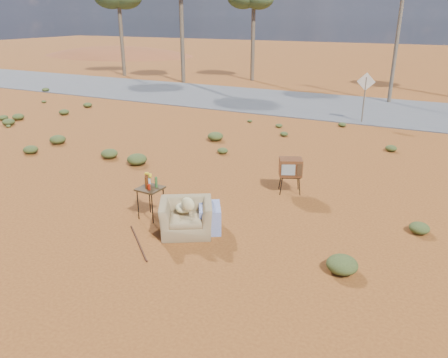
% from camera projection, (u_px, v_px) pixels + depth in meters
% --- Properties ---
extents(ground, '(140.00, 140.00, 0.00)m').
position_uv_depth(ground, '(202.00, 225.00, 10.02)').
color(ground, '#90521C').
rests_on(ground, ground).
extents(highway, '(140.00, 7.00, 0.04)m').
position_uv_depth(highway, '(342.00, 107.00, 22.59)').
color(highway, '#565659').
rests_on(highway, ground).
extents(dirt_mound, '(26.00, 18.00, 2.00)m').
position_uv_depth(dirt_mound, '(118.00, 55.00, 50.93)').
color(dirt_mound, brown).
rests_on(dirt_mound, ground).
extents(armchair, '(1.46, 1.38, 0.98)m').
position_uv_depth(armchair, '(190.00, 213.00, 9.56)').
color(armchair, olive).
rests_on(armchair, ground).
extents(tv_unit, '(0.73, 0.67, 0.96)m').
position_uv_depth(tv_unit, '(291.00, 168.00, 11.61)').
color(tv_unit, black).
rests_on(tv_unit, ground).
extents(side_table, '(0.57, 0.57, 1.07)m').
position_uv_depth(side_table, '(150.00, 186.00, 10.16)').
color(side_table, '#372714').
rests_on(side_table, ground).
extents(rusty_bar, '(1.23, 1.11, 0.04)m').
position_uv_depth(rusty_bar, '(138.00, 243.00, 9.21)').
color(rusty_bar, '#472512').
rests_on(rusty_bar, ground).
extents(road_sign, '(0.78, 0.06, 2.19)m').
position_uv_depth(road_sign, '(365.00, 89.00, 18.93)').
color(road_sign, brown).
rests_on(road_sign, ground).
extents(eucalyptus_near_left, '(3.20, 3.20, 6.60)m').
position_uv_depth(eucalyptus_near_left, '(254.00, 0.00, 29.84)').
color(eucalyptus_near_left, brown).
rests_on(eucalyptus_near_left, ground).
extents(utility_pole_center, '(1.40, 0.20, 8.00)m').
position_uv_depth(utility_pole_center, '(399.00, 22.00, 22.39)').
color(utility_pole_center, brown).
rests_on(utility_pole_center, ground).
extents(scrub_patch, '(17.49, 8.07, 0.33)m').
position_uv_depth(scrub_patch, '(246.00, 160.00, 14.01)').
color(scrub_patch, '#445023').
rests_on(scrub_patch, ground).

